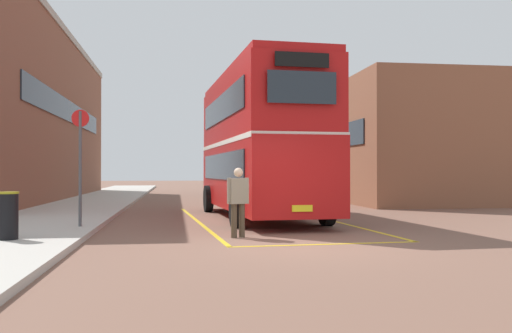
# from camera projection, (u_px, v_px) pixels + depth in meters

# --- Properties ---
(ground_plane) EXTENTS (135.60, 135.60, 0.00)m
(ground_plane) POSITION_uv_depth(u_px,v_px,m) (232.00, 205.00, 25.63)
(ground_plane) COLOR brown
(sidewalk_left) EXTENTS (4.00, 57.60, 0.14)m
(sidewalk_left) POSITION_uv_depth(u_px,v_px,m) (93.00, 202.00, 27.10)
(sidewalk_left) COLOR #B2ADA3
(sidewalk_left) RESTS_ON ground
(brick_building_left) EXTENTS (5.25, 25.35, 8.88)m
(brick_building_left) POSITION_uv_depth(u_px,v_px,m) (19.00, 116.00, 29.42)
(brick_building_left) COLOR brown
(brick_building_left) RESTS_ON ground
(depot_building_right) EXTENTS (6.31, 12.42, 5.95)m
(depot_building_right) POSITION_uv_depth(u_px,v_px,m) (392.00, 144.00, 29.32)
(depot_building_right) COLOR brown
(depot_building_right) RESTS_ON ground
(double_decker_bus) EXTENTS (3.36, 10.05, 4.75)m
(double_decker_bus) POSITION_uv_depth(u_px,v_px,m) (259.00, 142.00, 18.64)
(double_decker_bus) COLOR black
(double_decker_bus) RESTS_ON ground
(single_deck_bus) EXTENTS (3.50, 8.46, 3.02)m
(single_deck_bus) POSITION_uv_depth(u_px,v_px,m) (270.00, 170.00, 38.54)
(single_deck_bus) COLOR black
(single_deck_bus) RESTS_ON ground
(pedestrian_boarding) EXTENTS (0.51, 0.38, 1.62)m
(pedestrian_boarding) POSITION_uv_depth(u_px,v_px,m) (238.00, 198.00, 13.06)
(pedestrian_boarding) COLOR #473828
(pedestrian_boarding) RESTS_ON ground
(litter_bin) EXTENTS (0.44, 0.44, 0.98)m
(litter_bin) POSITION_uv_depth(u_px,v_px,m) (8.00, 216.00, 11.55)
(litter_bin) COLOR black
(litter_bin) RESTS_ON sidewalk_left
(bus_stop_sign) EXTENTS (0.44, 0.08, 2.97)m
(bus_stop_sign) POSITION_uv_depth(u_px,v_px,m) (80.00, 157.00, 14.31)
(bus_stop_sign) COLOR #4C4C51
(bus_stop_sign) RESTS_ON sidewalk_left
(bay_marking_yellow) EXTENTS (5.05, 12.19, 0.01)m
(bay_marking_yellow) POSITION_uv_depth(u_px,v_px,m) (270.00, 223.00, 16.77)
(bay_marking_yellow) COLOR gold
(bay_marking_yellow) RESTS_ON ground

